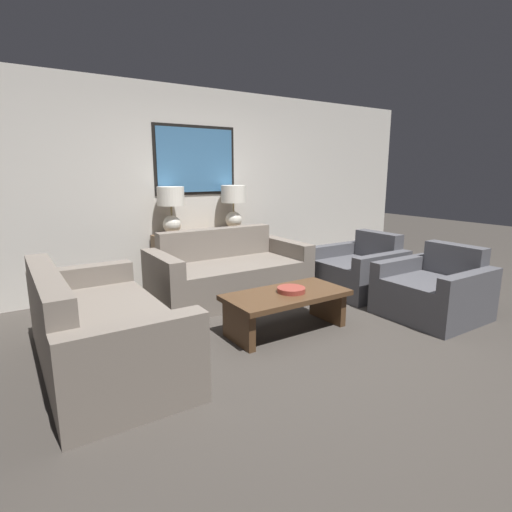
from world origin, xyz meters
The scene contains 11 objects.
ground_plane centered at (0.00, 0.00, 0.00)m, with size 20.00×20.00×0.00m, color #3D3833.
back_wall centered at (0.00, 2.55, 1.33)m, with size 7.88×0.12×2.65m.
console_table centered at (0.00, 2.28, 0.37)m, with size 1.38×0.38×0.74m.
table_lamp_left centered at (-0.46, 2.28, 1.12)m, with size 0.34×0.34×0.62m.
table_lamp_right centered at (0.46, 2.28, 1.12)m, with size 0.34×0.34×0.62m.
couch_by_back_wall centered at (0.00, 1.60, 0.29)m, with size 1.92×0.94×0.84m.
couch_by_side centered at (-1.75, 0.59, 0.29)m, with size 0.94×1.92×0.84m.
coffee_table centered at (-0.05, 0.36, 0.29)m, with size 1.22×0.60×0.40m.
decorative_bowl centered at (0.00, 0.35, 0.42)m, with size 0.28×0.28×0.05m.
armchair_near_back_wall centered at (1.55, 0.90, 0.27)m, with size 0.93×0.94×0.76m.
armchair_near_camera centered at (1.55, -0.18, 0.27)m, with size 0.93×0.94×0.76m.
Camera 1 is at (-2.33, -2.61, 1.56)m, focal length 28.00 mm.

